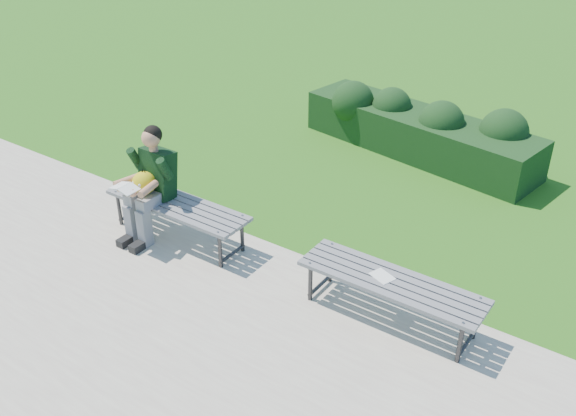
% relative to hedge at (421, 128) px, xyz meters
% --- Properties ---
extents(ground, '(80.00, 80.00, 0.00)m').
position_rel_hedge_xyz_m(ground, '(0.07, -3.26, -0.39)').
color(ground, '#2A701D').
rests_on(ground, ground).
extents(walkway, '(30.00, 3.50, 0.02)m').
position_rel_hedge_xyz_m(walkway, '(0.07, -5.01, -0.38)').
color(walkway, beige).
rests_on(walkway, ground).
extents(hedge, '(3.70, 1.50, 0.91)m').
position_rel_hedge_xyz_m(hedge, '(0.00, 0.00, 0.00)').
color(hedge, '#15420F').
rests_on(hedge, ground).
extents(bench_left, '(1.80, 0.50, 0.46)m').
position_rel_hedge_xyz_m(bench_left, '(-1.28, -3.76, 0.02)').
color(bench_left, gray).
rests_on(bench_left, walkway).
extents(bench_right, '(1.80, 0.50, 0.46)m').
position_rel_hedge_xyz_m(bench_right, '(1.38, -3.69, 0.02)').
color(bench_right, gray).
rests_on(bench_right, walkway).
extents(seated_boy, '(0.56, 0.76, 1.31)m').
position_rel_hedge_xyz_m(seated_boy, '(-1.58, -3.86, 0.32)').
color(seated_boy, gray).
rests_on(seated_boy, walkway).
extents(paper_sheet, '(0.26, 0.23, 0.01)m').
position_rel_hedge_xyz_m(paper_sheet, '(1.28, -3.69, 0.08)').
color(paper_sheet, white).
rests_on(paper_sheet, bench_right).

